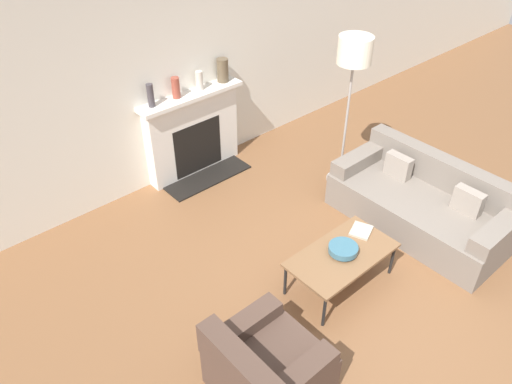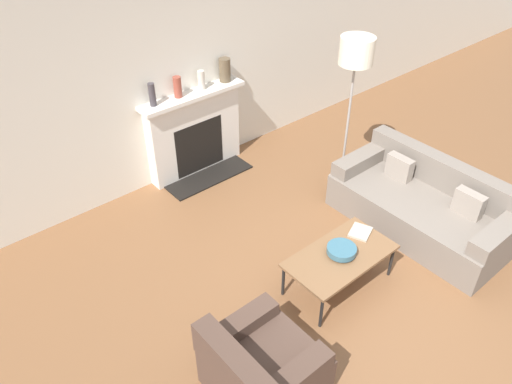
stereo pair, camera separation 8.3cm
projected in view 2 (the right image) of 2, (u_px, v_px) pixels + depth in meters
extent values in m
plane|color=brown|center=(378.00, 292.00, 5.09)|extent=(18.00, 18.00, 0.00)
cube|color=silver|center=(191.00, 63.00, 6.16)|extent=(18.00, 0.06, 2.90)
cube|color=silver|center=(195.00, 134.00, 6.57)|extent=(1.33, 0.20, 1.09)
cube|color=black|center=(199.00, 146.00, 6.60)|extent=(0.73, 0.04, 0.71)
cube|color=black|center=(209.00, 177.00, 6.71)|extent=(1.20, 0.40, 0.02)
cube|color=silver|center=(193.00, 95.00, 6.21)|extent=(1.45, 0.28, 0.05)
cube|color=slate|center=(419.00, 213.00, 5.77)|extent=(0.96, 2.02, 0.42)
cube|color=slate|center=(446.00, 174.00, 5.74)|extent=(0.20, 2.02, 0.36)
cube|color=slate|center=(362.00, 160.00, 6.15)|extent=(0.88, 0.22, 0.18)
cube|color=slate|center=(500.00, 234.00, 5.05)|extent=(0.88, 0.22, 0.18)
cube|color=gray|center=(400.00, 167.00, 5.92)|extent=(0.12, 0.32, 0.28)
cube|color=gray|center=(469.00, 203.00, 5.36)|extent=(0.12, 0.32, 0.28)
cube|color=#4C382D|center=(265.00, 371.00, 4.12)|extent=(0.80, 0.83, 0.44)
cube|color=#4C382D|center=(233.00, 366.00, 3.73)|extent=(0.18, 0.83, 0.32)
cube|color=#4C382D|center=(294.00, 378.00, 3.75)|extent=(0.72, 0.18, 0.13)
cube|color=#4C382D|center=(240.00, 325.00, 4.14)|extent=(0.72, 0.18, 0.13)
cube|color=brown|center=(340.00, 256.00, 4.94)|extent=(1.12, 0.60, 0.03)
cylinder|color=black|center=(321.00, 312.00, 4.63)|extent=(0.03, 0.03, 0.39)
cylinder|color=black|center=(391.00, 261.00, 5.17)|extent=(0.03, 0.03, 0.39)
cylinder|color=black|center=(283.00, 281.00, 4.95)|extent=(0.03, 0.03, 0.39)
cylinder|color=black|center=(353.00, 235.00, 5.49)|extent=(0.03, 0.03, 0.39)
cylinder|color=#38667A|center=(341.00, 253.00, 4.93)|extent=(0.10, 0.10, 0.02)
cylinder|color=#38667A|center=(342.00, 250.00, 4.91)|extent=(0.29, 0.29, 0.06)
cube|color=#B2A893|center=(360.00, 232.00, 5.18)|extent=(0.30, 0.28, 0.02)
cylinder|color=gray|center=(341.00, 180.00, 6.65)|extent=(0.35, 0.35, 0.03)
cylinder|color=gray|center=(348.00, 124.00, 6.15)|extent=(0.03, 0.03, 1.65)
cylinder|color=silver|center=(357.00, 51.00, 5.59)|extent=(0.40, 0.40, 0.31)
cylinder|color=#3D383D|center=(152.00, 95.00, 5.85)|extent=(0.08, 0.08, 0.28)
cylinder|color=brown|center=(178.00, 87.00, 6.04)|extent=(0.10, 0.10, 0.26)
cylinder|color=beige|center=(201.00, 80.00, 6.22)|extent=(0.09, 0.09, 0.24)
cylinder|color=brown|center=(225.00, 70.00, 6.39)|extent=(0.15, 0.15, 0.30)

